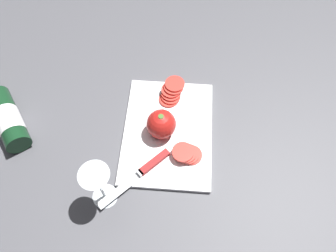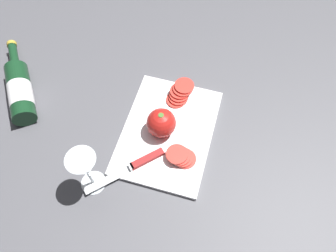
{
  "view_description": "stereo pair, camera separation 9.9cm",
  "coord_description": "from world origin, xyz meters",
  "views": [
    {
      "loc": [
        0.55,
        0.04,
        0.9
      ],
      "look_at": [
        0.07,
        0.0,
        0.04
      ],
      "focal_mm": 35.0,
      "sensor_mm": 36.0,
      "label": 1
    },
    {
      "loc": [
        0.54,
        0.13,
        0.9
      ],
      "look_at": [
        0.07,
        0.0,
        0.04
      ],
      "focal_mm": 35.0,
      "sensor_mm": 36.0,
      "label": 2
    }
  ],
  "objects": [
    {
      "name": "whole_tomato",
      "position": [
        0.07,
        -0.02,
        0.06
      ],
      "size": [
        0.09,
        0.09,
        0.09
      ],
      "color": "red",
      "rests_on": "cutting_board"
    },
    {
      "name": "tomato_slice_stack_far",
      "position": [
        -0.07,
        0.0,
        0.03
      ],
      "size": [
        0.1,
        0.08,
        0.04
      ],
      "color": "red",
      "rests_on": "cutting_board"
    },
    {
      "name": "ground_plane",
      "position": [
        0.0,
        0.0,
        0.0
      ],
      "size": [
        3.0,
        3.0,
        0.0
      ],
      "primitive_type": "plane",
      "color": "#4C4C51"
    },
    {
      "name": "wine_glass",
      "position": [
        0.28,
        -0.16,
        0.11
      ],
      "size": [
        0.08,
        0.08,
        0.17
      ],
      "color": "silver",
      "rests_on": "ground_plane"
    },
    {
      "name": "cutting_board",
      "position": [
        0.07,
        0.0,
        0.01
      ],
      "size": [
        0.37,
        0.27,
        0.01
      ],
      "color": "white",
      "rests_on": "ground_plane"
    },
    {
      "name": "wine_bottle",
      "position": [
        0.07,
        -0.5,
        0.04
      ],
      "size": [
        0.3,
        0.24,
        0.08
      ],
      "color": "#14381E",
      "rests_on": "ground_plane"
    },
    {
      "name": "knife",
      "position": [
        0.2,
        -0.05,
        0.02
      ],
      "size": [
        0.19,
        0.19,
        0.01
      ],
      "rotation": [
        0.0,
        0.0,
        5.5
      ],
      "color": "silver",
      "rests_on": "cutting_board"
    },
    {
      "name": "tomato_slice_stack_near",
      "position": [
        0.15,
        0.06,
        0.03
      ],
      "size": [
        0.07,
        0.09,
        0.02
      ],
      "color": "red",
      "rests_on": "cutting_board"
    }
  ]
}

